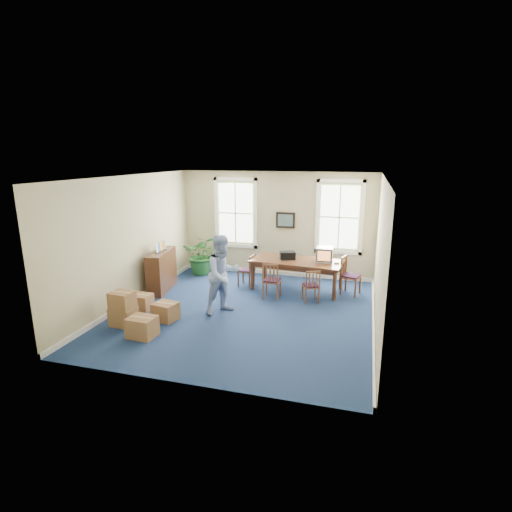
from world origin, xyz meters
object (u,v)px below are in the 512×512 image
(cardboard_boxes, at_px, (134,307))
(conference_table, at_px, (297,275))
(chair_near_left, at_px, (272,280))
(potted_plant, at_px, (202,255))
(crt_tv, at_px, (325,254))
(man, at_px, (223,274))
(credenza, at_px, (162,271))

(cardboard_boxes, bearing_deg, conference_table, 47.27)
(chair_near_left, relative_size, potted_plant, 0.77)
(potted_plant, xyz_separation_m, cardboard_boxes, (0.06, -4.02, -0.23))
(conference_table, distance_m, crt_tv, 0.97)
(conference_table, xyz_separation_m, potted_plant, (-3.13, 0.69, 0.21))
(crt_tv, xyz_separation_m, potted_plant, (-3.87, 0.64, -0.42))
(chair_near_left, xyz_separation_m, cardboard_boxes, (-2.56, -2.47, -0.08))
(crt_tv, bearing_deg, conference_table, -178.18)
(chair_near_left, height_order, man, man)
(conference_table, relative_size, cardboard_boxes, 1.76)
(potted_plant, bearing_deg, crt_tv, -9.35)
(chair_near_left, height_order, credenza, credenza)
(man, bearing_deg, potted_plant, 68.74)
(man, xyz_separation_m, potted_plant, (-1.74, 2.81, -0.31))
(chair_near_left, distance_m, cardboard_boxes, 3.56)
(conference_table, distance_m, chair_near_left, 0.99)
(crt_tv, height_order, man, man)
(cardboard_boxes, bearing_deg, crt_tv, 41.60)
(credenza, relative_size, cardboard_boxes, 1.00)
(chair_near_left, distance_m, potted_plant, 3.04)
(crt_tv, height_order, chair_near_left, crt_tv)
(crt_tv, relative_size, potted_plant, 0.38)
(credenza, relative_size, potted_plant, 1.12)
(potted_plant, bearing_deg, conference_table, -12.49)
(credenza, bearing_deg, chair_near_left, -6.06)
(crt_tv, height_order, potted_plant, potted_plant)
(potted_plant, bearing_deg, credenza, -105.66)
(chair_near_left, bearing_deg, conference_table, -121.12)
(crt_tv, bearing_deg, cardboard_boxes, -140.98)
(credenza, height_order, cardboard_boxes, credenza)
(chair_near_left, relative_size, cardboard_boxes, 0.69)
(man, relative_size, potted_plant, 1.50)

